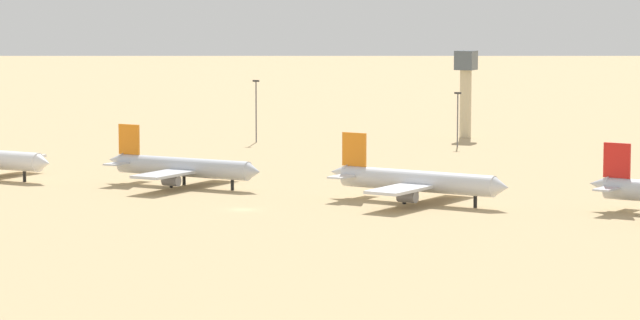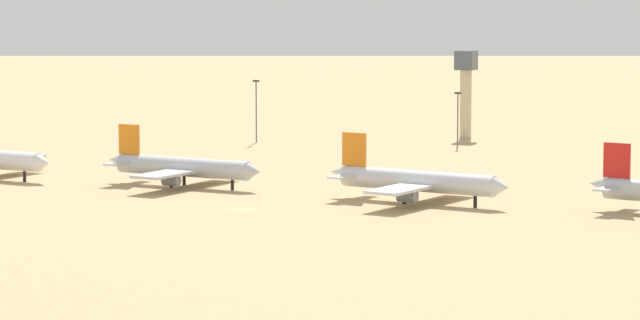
# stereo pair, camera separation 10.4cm
# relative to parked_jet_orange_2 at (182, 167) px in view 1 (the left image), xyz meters

# --- Properties ---
(ground) EXTENTS (4000.00, 4000.00, 0.00)m
(ground) POSITION_rel_parked_jet_orange_2_xyz_m (27.32, -24.93, -4.05)
(ground) COLOR tan
(parked_jet_orange_2) EXTENTS (37.46, 31.55, 12.37)m
(parked_jet_orange_2) POSITION_rel_parked_jet_orange_2_xyz_m (0.00, 0.00, 0.00)
(parked_jet_orange_2) COLOR silver
(parked_jet_orange_2) RESTS_ON ground
(parked_jet_orange_3) EXTENTS (38.60, 32.75, 12.75)m
(parked_jet_orange_3) POSITION_rel_parked_jet_orange_2_xyz_m (52.75, -2.90, 0.13)
(parked_jet_orange_3) COLOR silver
(parked_jet_orange_3) RESTS_ON ground
(control_tower) EXTENTS (5.20, 5.20, 24.07)m
(control_tower) POSITION_rel_parked_jet_orange_2_xyz_m (16.02, 128.49, 10.47)
(control_tower) COLOR #C6B793
(control_tower) RESTS_ON ground
(light_pole_west) EXTENTS (1.80, 0.50, 16.76)m
(light_pole_west) POSITION_rel_parked_jet_orange_2_xyz_m (-30.13, 91.62, 5.55)
(light_pole_west) COLOR #59595E
(light_pole_west) RESTS_ON ground
(light_pole_mid) EXTENTS (1.80, 0.50, 14.35)m
(light_pole_mid) POSITION_rel_parked_jet_orange_2_xyz_m (23.29, 101.93, 4.31)
(light_pole_mid) COLOR #59595E
(light_pole_mid) RESTS_ON ground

